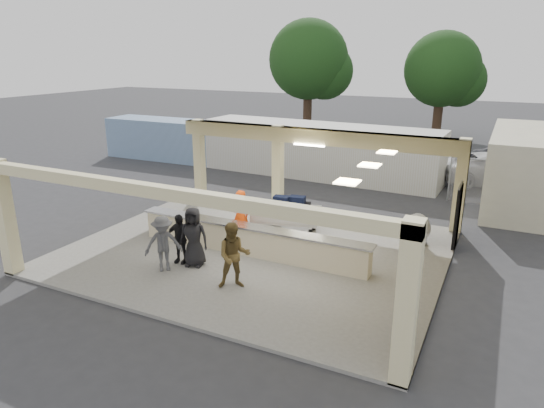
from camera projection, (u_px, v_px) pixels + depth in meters
The scene contains 16 objects.
ground at pixel (257, 251), 16.40m from camera, with size 120.00×120.00×0.00m, color #2C2C2F.
pavilion at pixel (272, 209), 16.47m from camera, with size 12.01×10.00×3.55m.
baggage_counter at pixel (250, 240), 15.79m from camera, with size 8.20×0.58×0.98m.
luggage_cart at pixel (286, 213), 17.58m from camera, with size 2.67×2.01×1.39m.
drum_fan at pixel (416, 228), 16.64m from camera, with size 0.99×0.71×1.05m.
baggage_handler at pixel (240, 216), 16.68m from camera, with size 0.68×0.37×1.87m, color #FC490D.
passenger_a at pixel (234, 256), 13.42m from camera, with size 0.93×0.41×1.90m, color brown.
passenger_b at pixel (180, 238), 15.07m from camera, with size 0.93×0.34×1.59m, color black.
passenger_c at pixel (163, 244), 14.49m from camera, with size 1.12×0.39×1.73m, color #4B4C50.
passenger_d at pixel (194, 237), 14.82m from camera, with size 0.92×0.37×1.87m, color black.
car_white_a at pixel (499, 169), 24.37m from camera, with size 2.64×5.57×1.59m, color silver.
car_dark at pixel (514, 162), 26.28m from camera, with size 1.56×4.44×1.48m, color black.
container_white at pixel (318, 151), 25.89m from camera, with size 12.91×2.58×2.80m, color silver.
container_blue at pixel (178, 140), 29.96m from camera, with size 9.39×2.25×2.44m, color #7D9CC8.
tree_left at pixel (313, 63), 38.63m from camera, with size 6.60×6.30×9.00m.
tree_mid at pixel (447, 72), 36.32m from camera, with size 6.00×5.60×8.00m.
Camera 1 is at (7.13, -13.38, 6.45)m, focal length 32.00 mm.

